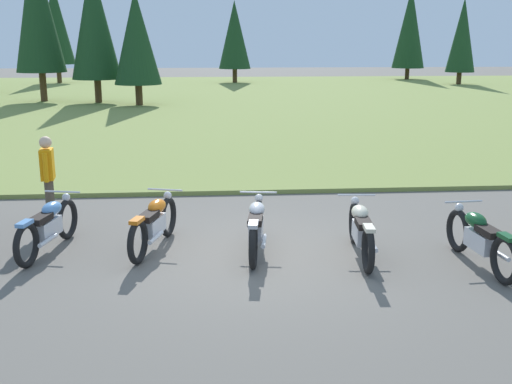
# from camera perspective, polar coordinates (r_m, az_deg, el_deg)

# --- Properties ---
(ground_plane) EXTENTS (140.00, 140.00, 0.00)m
(ground_plane) POSITION_cam_1_polar(r_m,az_deg,el_deg) (9.85, 0.28, -5.93)
(ground_plane) COLOR #605B54
(grass_moorland) EXTENTS (80.00, 44.00, 0.10)m
(grass_moorland) POSITION_cam_1_polar(r_m,az_deg,el_deg) (35.40, -3.29, 8.52)
(grass_moorland) COLOR olive
(grass_moorland) RESTS_ON ground
(forest_treeline) EXTENTS (44.89, 24.97, 8.72)m
(forest_treeline) POSITION_cam_1_polar(r_m,az_deg,el_deg) (41.93, -10.20, 15.10)
(forest_treeline) COLOR #47331E
(forest_treeline) RESTS_ON ground
(motorcycle_sky_blue) EXTENTS (0.72, 2.07, 0.88)m
(motorcycle_sky_blue) POSITION_cam_1_polar(r_m,az_deg,el_deg) (10.46, -18.71, -2.98)
(motorcycle_sky_blue) COLOR black
(motorcycle_sky_blue) RESTS_ON ground
(motorcycle_orange) EXTENTS (0.79, 2.05, 0.88)m
(motorcycle_orange) POSITION_cam_1_polar(r_m,az_deg,el_deg) (10.18, -9.44, -2.86)
(motorcycle_orange) COLOR black
(motorcycle_orange) RESTS_ON ground
(motorcycle_silver) EXTENTS (0.62, 2.09, 0.88)m
(motorcycle_silver) POSITION_cam_1_polar(r_m,az_deg,el_deg) (9.86, 0.03, -3.22)
(motorcycle_silver) COLOR black
(motorcycle_silver) RESTS_ON ground
(motorcycle_cream) EXTENTS (0.62, 2.10, 0.88)m
(motorcycle_cream) POSITION_cam_1_polar(r_m,az_deg,el_deg) (9.82, 9.72, -3.50)
(motorcycle_cream) COLOR black
(motorcycle_cream) RESTS_ON ground
(motorcycle_british_green) EXTENTS (0.62, 2.10, 0.88)m
(motorcycle_british_green) POSITION_cam_1_polar(r_m,az_deg,el_deg) (9.88, 20.06, -4.07)
(motorcycle_british_green) COLOR black
(motorcycle_british_green) RESTS_ON ground
(rider_near_row_end) EXTENTS (0.26, 0.55, 1.67)m
(rider_near_row_end) POSITION_cam_1_polar(r_m,az_deg,el_deg) (11.80, -18.73, 1.45)
(rider_near_row_end) COLOR #4C4233
(rider_near_row_end) RESTS_ON ground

